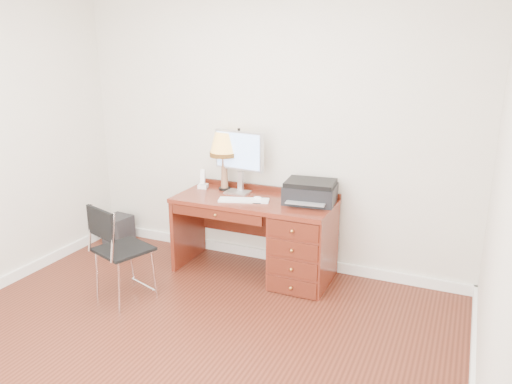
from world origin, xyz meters
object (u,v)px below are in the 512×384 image
at_px(printer, 310,192).
at_px(equipment_box, 118,229).
at_px(phone, 203,183).
at_px(chair, 118,245).
at_px(desk, 286,237).
at_px(leg_lamp, 224,148).
at_px(monitor, 239,154).

distance_m(printer, equipment_box, 2.33).
distance_m(phone, chair, 1.17).
height_order(desk, phone, phone).
distance_m(leg_lamp, equipment_box, 1.66).
height_order(printer, chair, printer).
bearing_deg(phone, leg_lamp, -4.68).
height_order(desk, monitor, monitor).
bearing_deg(monitor, chair, -109.45).
xyz_separation_m(phone, chair, (-0.19, -1.12, -0.28)).
height_order(monitor, phone, monitor).
relative_size(chair, equipment_box, 2.83).
xyz_separation_m(desk, equipment_box, (-2.03, 0.10, -0.26)).
bearing_deg(chair, equipment_box, 148.77).
xyz_separation_m(desk, printer, (0.19, 0.11, 0.44)).
xyz_separation_m(monitor, printer, (0.74, -0.03, -0.28)).
height_order(leg_lamp, chair, leg_lamp).
relative_size(phone, chair, 0.22).
bearing_deg(leg_lamp, monitor, -8.61).
relative_size(monitor, chair, 0.70).
distance_m(phone, equipment_box, 1.27).
height_order(phone, chair, phone).
bearing_deg(desk, monitor, 165.70).
bearing_deg(phone, desk, -21.67).
relative_size(desk, leg_lamp, 2.61).
bearing_deg(leg_lamp, chair, -109.90).
bearing_deg(desk, phone, 172.24).
height_order(desk, leg_lamp, leg_lamp).
distance_m(printer, leg_lamp, 0.96).
bearing_deg(equipment_box, phone, 8.72).
distance_m(desk, phone, 1.03).
distance_m(monitor, leg_lamp, 0.18).
distance_m(desk, printer, 0.49).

